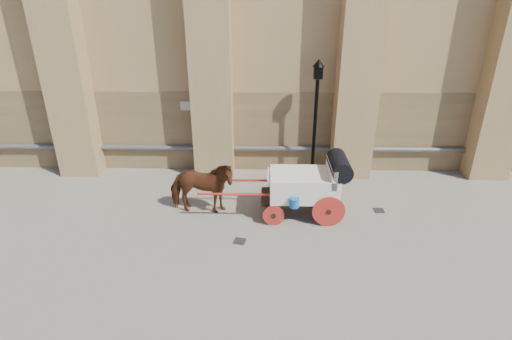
{
  "coord_description": "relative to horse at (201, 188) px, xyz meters",
  "views": [
    {
      "loc": [
        0.82,
        -10.09,
        6.27
      ],
      "look_at": [
        0.6,
        0.64,
        1.47
      ],
      "focal_mm": 28.0,
      "sensor_mm": 36.0,
      "label": 1
    }
  ],
  "objects": [
    {
      "name": "horse",
      "position": [
        0.0,
        0.0,
        0.0
      ],
      "size": [
        2.08,
        1.03,
        1.71
      ],
      "primitive_type": "imported",
      "rotation": [
        0.0,
        0.0,
        1.52
      ],
      "color": "brown",
      "rests_on": "ground"
    },
    {
      "name": "ground",
      "position": [
        1.06,
        -0.65,
        -0.86
      ],
      "size": [
        90.0,
        90.0,
        0.0
      ],
      "primitive_type": "plane",
      "color": "gray",
      "rests_on": "ground"
    },
    {
      "name": "drain_grate_near",
      "position": [
        1.24,
        -1.55,
        -0.85
      ],
      "size": [
        0.38,
        0.38,
        0.01
      ],
      "primitive_type": "cube",
      "rotation": [
        0.0,
        0.0,
        -0.21
      ],
      "color": "black",
      "rests_on": "ground"
    },
    {
      "name": "drain_grate_far",
      "position": [
        5.51,
        0.22,
        -0.85
      ],
      "size": [
        0.33,
        0.33,
        0.01
      ],
      "primitive_type": "cube",
      "rotation": [
        0.0,
        0.0,
        0.03
      ],
      "color": "black",
      "rests_on": "ground"
    },
    {
      "name": "street_lamp",
      "position": [
        3.65,
        2.57,
        1.43
      ],
      "size": [
        0.4,
        0.4,
        4.28
      ],
      "color": "black",
      "rests_on": "ground"
    },
    {
      "name": "carriage",
      "position": [
        3.23,
        -0.03,
        0.19
      ],
      "size": [
        4.43,
        1.57,
        1.94
      ],
      "rotation": [
        0.0,
        0.0,
        -0.01
      ],
      "color": "black",
      "rests_on": "ground"
    }
  ]
}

